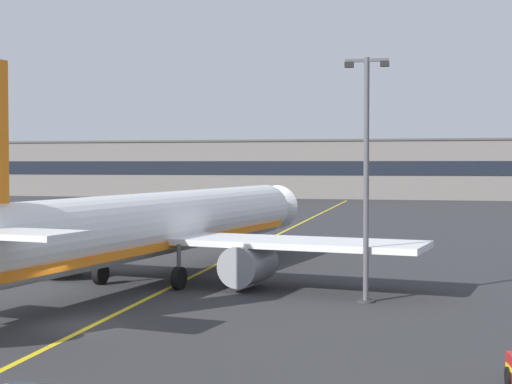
{
  "coord_description": "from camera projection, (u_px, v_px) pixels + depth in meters",
  "views": [
    {
      "loc": [
        15.58,
        -32.09,
        7.14
      ],
      "look_at": [
        4.71,
        14.58,
        5.41
      ],
      "focal_mm": 55.91,
      "sensor_mm": 36.0,
      "label": 1
    }
  ],
  "objects": [
    {
      "name": "airliner_foreground",
      "position": [
        155.0,
        226.0,
        47.56
      ],
      "size": [
        32.36,
        41.39,
        11.65
      ],
      "color": "white",
      "rests_on": "ground"
    },
    {
      "name": "ground_plane",
      "position": [
        77.0,
        326.0,
        35.02
      ],
      "size": [
        400.0,
        400.0,
        0.0
      ],
      "primitive_type": "plane",
      "color": "#2D2D30"
    },
    {
      "name": "apron_lamp_post",
      "position": [
        366.0,
        175.0,
        40.69
      ],
      "size": [
        2.24,
        0.9,
        12.53
      ],
      "color": "#515156",
      "rests_on": "ground"
    },
    {
      "name": "terminal_building",
      "position": [
        342.0,
        169.0,
        163.86
      ],
      "size": [
        157.86,
        12.4,
        11.98
      ],
      "color": "slate",
      "rests_on": "ground"
    },
    {
      "name": "safety_cone_by_nose_gear",
      "position": [
        231.0,
        249.0,
        63.83
      ],
      "size": [
        0.44,
        0.44,
        0.55
      ],
      "color": "orange",
      "rests_on": "ground"
    },
    {
      "name": "taxiway_centreline",
      "position": [
        243.0,
        252.0,
        64.22
      ],
      "size": [
        4.35,
        179.96,
        0.01
      ],
      "primitive_type": "cube",
      "rotation": [
        0.0,
        0.0,
        0.02
      ],
      "color": "yellow",
      "rests_on": "ground"
    }
  ]
}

